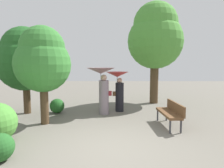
# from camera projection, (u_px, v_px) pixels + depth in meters

# --- Properties ---
(ground_plane) EXTENTS (40.00, 40.00, 0.00)m
(ground_plane) POSITION_uv_depth(u_px,v_px,m) (110.00, 149.00, 4.74)
(ground_plane) COLOR #6B665B
(person_left) EXTENTS (1.22, 1.22, 1.99)m
(person_left) POSITION_uv_depth(u_px,v_px,m) (102.00, 81.00, 8.00)
(person_left) COLOR gray
(person_left) RESTS_ON ground
(person_right) EXTENTS (1.03, 1.03, 1.80)m
(person_right) POSITION_uv_depth(u_px,v_px,m) (118.00, 84.00, 8.47)
(person_right) COLOR black
(person_right) RESTS_ON ground
(park_bench) EXTENTS (0.57, 1.53, 0.83)m
(park_bench) POSITION_uv_depth(u_px,v_px,m) (171.00, 112.00, 6.44)
(park_bench) COLOR #38383D
(park_bench) RESTS_ON ground
(tree_near_left) EXTENTS (1.93, 1.93, 3.45)m
(tree_near_left) POSITION_uv_depth(u_px,v_px,m) (43.00, 60.00, 6.55)
(tree_near_left) COLOR #4C3823
(tree_near_left) RESTS_ON ground
(tree_near_right) EXTENTS (2.96, 2.96, 5.45)m
(tree_near_right) POSITION_uv_depth(u_px,v_px,m) (155.00, 36.00, 10.12)
(tree_near_right) COLOR #4C3823
(tree_near_right) RESTS_ON ground
(tree_mid_left) EXTENTS (2.36, 2.36, 3.71)m
(tree_mid_left) POSITION_uv_depth(u_px,v_px,m) (25.00, 59.00, 8.01)
(tree_mid_left) COLOR #4C3823
(tree_mid_left) RESTS_ON ground
(bush_path_left) EXTENTS (0.63, 0.63, 0.63)m
(bush_path_left) POSITION_uv_depth(u_px,v_px,m) (57.00, 106.00, 8.26)
(bush_path_left) COLOR #235B23
(bush_path_left) RESTS_ON ground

